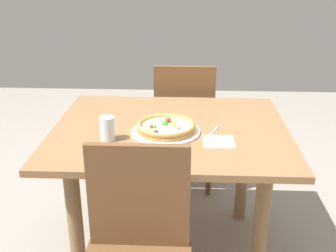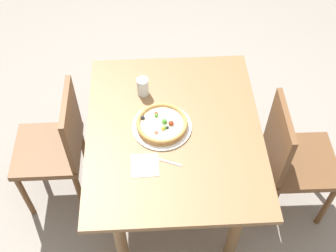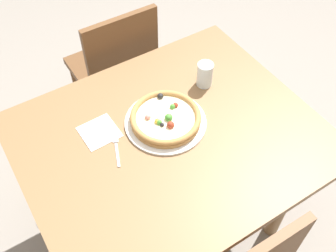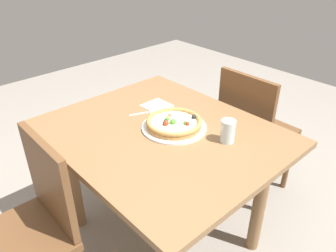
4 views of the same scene
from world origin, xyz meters
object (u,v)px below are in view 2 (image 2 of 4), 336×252
object	(u,v)px
plate	(162,127)
pizza	(162,124)
chair_near	(292,158)
drinking_glass	(143,87)
fork	(163,160)
dining_table	(174,142)
napkin	(145,165)
chair_far	(57,146)

from	to	relation	value
plate	pizza	size ratio (longest dim) A/B	1.16
chair_near	drinking_glass	distance (m)	0.97
fork	chair_near	bearing A→B (deg)	-148.66
chair_near	drinking_glass	bearing A→B (deg)	-111.16
pizza	chair_near	bearing A→B (deg)	-96.36
dining_table	plate	size ratio (longest dim) A/B	3.50
plate	chair_near	bearing A→B (deg)	-96.36
fork	drinking_glass	size ratio (longest dim) A/B	1.43
napkin	chair_near	bearing A→B (deg)	-79.36
drinking_glass	chair_far	bearing A→B (deg)	109.34
chair_far	napkin	size ratio (longest dim) A/B	6.42
dining_table	fork	distance (m)	0.25
dining_table	fork	world-z (taller)	fork
dining_table	plate	bearing A→B (deg)	74.40
chair_far	fork	world-z (taller)	chair_far
dining_table	drinking_glass	xyz separation A→B (m)	(0.28, 0.16, 0.18)
chair_near	fork	world-z (taller)	chair_near
plate	chair_far	bearing A→B (deg)	83.24
plate	drinking_glass	distance (m)	0.28
drinking_glass	napkin	xyz separation A→B (m)	(-0.50, -0.00, -0.05)
pizza	drinking_glass	xyz separation A→B (m)	(0.26, 0.10, 0.03)
plate	pizza	world-z (taller)	pizza
plate	drinking_glass	size ratio (longest dim) A/B	2.94
fork	napkin	bearing A→B (deg)	35.20
chair_far	drinking_glass	xyz separation A→B (m)	(0.19, -0.53, 0.29)
drinking_glass	napkin	world-z (taller)	drinking_glass
chair_far	drinking_glass	bearing A→B (deg)	-70.42
dining_table	pizza	bearing A→B (deg)	74.44
chair_far	drinking_glass	world-z (taller)	chair_far
chair_far	plate	world-z (taller)	chair_far
plate	drinking_glass	bearing A→B (deg)	20.93
napkin	fork	bearing A→B (deg)	-75.95
drinking_glass	napkin	distance (m)	0.51
plate	napkin	distance (m)	0.26
fork	napkin	world-z (taller)	fork
chair_near	chair_far	world-z (taller)	same
fork	drinking_glass	xyz separation A→B (m)	(0.48, 0.10, 0.05)
pizza	chair_far	bearing A→B (deg)	83.24
dining_table	napkin	world-z (taller)	napkin
fork	pizza	bearing A→B (deg)	-69.19
pizza	napkin	distance (m)	0.27
dining_table	chair_far	world-z (taller)	chair_far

